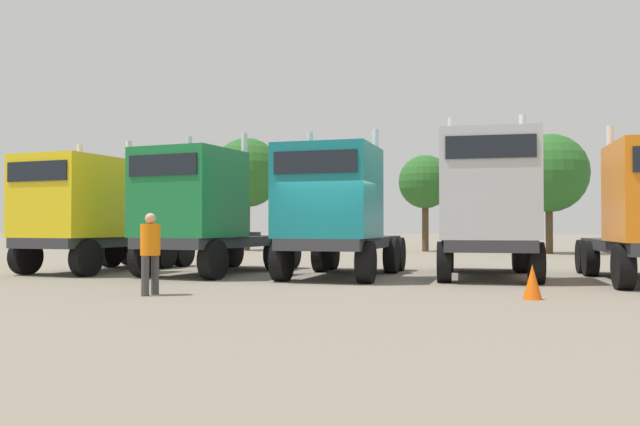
{
  "coord_description": "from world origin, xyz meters",
  "views": [
    {
      "loc": [
        3.75,
        -15.25,
        1.42
      ],
      "look_at": [
        -1.0,
        3.17,
        1.8
      ],
      "focal_mm": 36.47,
      "sensor_mm": 36.0,
      "label": 1
    }
  ],
  "objects_px": {
    "semi_truck_silver": "(488,205)",
    "visitor_in_hivis": "(150,248)",
    "semi_truck_green": "(202,210)",
    "traffic_cone_near": "(532,282)",
    "semi_truck_yellow": "(85,212)",
    "semi_truck_teal": "(335,210)"
  },
  "relations": [
    {
      "from": "semi_truck_silver",
      "to": "visitor_in_hivis",
      "type": "bearing_deg",
      "value": -51.66
    },
    {
      "from": "semi_truck_green",
      "to": "semi_truck_silver",
      "type": "relative_size",
      "value": 1.0
    },
    {
      "from": "semi_truck_green",
      "to": "traffic_cone_near",
      "type": "distance_m",
      "value": 9.72
    },
    {
      "from": "semi_truck_yellow",
      "to": "semi_truck_silver",
      "type": "bearing_deg",
      "value": 98.99
    },
    {
      "from": "semi_truck_yellow",
      "to": "visitor_in_hivis",
      "type": "relative_size",
      "value": 3.76
    },
    {
      "from": "semi_truck_teal",
      "to": "semi_truck_silver",
      "type": "xyz_separation_m",
      "value": [
        3.97,
        0.73,
        0.11
      ]
    },
    {
      "from": "semi_truck_silver",
      "to": "visitor_in_hivis",
      "type": "height_order",
      "value": "semi_truck_silver"
    },
    {
      "from": "semi_truck_yellow",
      "to": "semi_truck_green",
      "type": "distance_m",
      "value": 3.9
    },
    {
      "from": "traffic_cone_near",
      "to": "visitor_in_hivis",
      "type": "bearing_deg",
      "value": -171.06
    },
    {
      "from": "semi_truck_green",
      "to": "semi_truck_teal",
      "type": "relative_size",
      "value": 1.05
    },
    {
      "from": "semi_truck_yellow",
      "to": "visitor_in_hivis",
      "type": "xyz_separation_m",
      "value": [
        5.14,
        -5.26,
        -0.86
      ]
    },
    {
      "from": "semi_truck_green",
      "to": "traffic_cone_near",
      "type": "relative_size",
      "value": 9.35
    },
    {
      "from": "traffic_cone_near",
      "to": "semi_truck_teal",
      "type": "bearing_deg",
      "value": 141.62
    },
    {
      "from": "semi_truck_yellow",
      "to": "semi_truck_green",
      "type": "relative_size",
      "value": 1.0
    },
    {
      "from": "semi_truck_teal",
      "to": "traffic_cone_near",
      "type": "bearing_deg",
      "value": 53.67
    },
    {
      "from": "semi_truck_yellow",
      "to": "semi_truck_green",
      "type": "height_order",
      "value": "semi_truck_green"
    },
    {
      "from": "semi_truck_teal",
      "to": "traffic_cone_near",
      "type": "height_order",
      "value": "semi_truck_teal"
    },
    {
      "from": "semi_truck_yellow",
      "to": "traffic_cone_near",
      "type": "xyz_separation_m",
      "value": [
        12.65,
        -4.08,
        -1.49
      ]
    },
    {
      "from": "semi_truck_silver",
      "to": "semi_truck_teal",
      "type": "bearing_deg",
      "value": -81.76
    },
    {
      "from": "semi_truck_teal",
      "to": "visitor_in_hivis",
      "type": "height_order",
      "value": "semi_truck_teal"
    },
    {
      "from": "semi_truck_yellow",
      "to": "semi_truck_green",
      "type": "xyz_separation_m",
      "value": [
        3.9,
        -0.13,
        0.03
      ]
    },
    {
      "from": "semi_truck_silver",
      "to": "traffic_cone_near",
      "type": "height_order",
      "value": "semi_truck_silver"
    }
  ]
}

